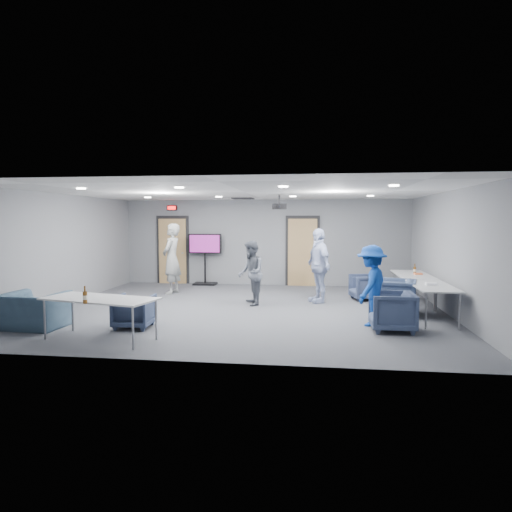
# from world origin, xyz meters

# --- Properties ---
(floor) EXTENTS (9.00, 9.00, 0.00)m
(floor) POSITION_xyz_m (0.00, 0.00, 0.00)
(floor) COLOR #3D3F45
(floor) RESTS_ON ground
(ceiling) EXTENTS (9.00, 9.00, 0.00)m
(ceiling) POSITION_xyz_m (0.00, 0.00, 2.70)
(ceiling) COLOR silver
(ceiling) RESTS_ON wall_back
(wall_back) EXTENTS (9.00, 0.02, 2.70)m
(wall_back) POSITION_xyz_m (0.00, 4.00, 1.35)
(wall_back) COLOR slate
(wall_back) RESTS_ON floor
(wall_front) EXTENTS (9.00, 0.02, 2.70)m
(wall_front) POSITION_xyz_m (0.00, -4.00, 1.35)
(wall_front) COLOR slate
(wall_front) RESTS_ON floor
(wall_left) EXTENTS (0.02, 8.00, 2.70)m
(wall_left) POSITION_xyz_m (-4.50, 0.00, 1.35)
(wall_left) COLOR slate
(wall_left) RESTS_ON floor
(wall_right) EXTENTS (0.02, 8.00, 2.70)m
(wall_right) POSITION_xyz_m (4.50, 0.00, 1.35)
(wall_right) COLOR slate
(wall_right) RESTS_ON floor
(door_left) EXTENTS (1.06, 0.17, 2.24)m
(door_left) POSITION_xyz_m (-3.00, 3.95, 1.07)
(door_left) COLOR black
(door_left) RESTS_ON wall_back
(door_right) EXTENTS (1.06, 0.17, 2.24)m
(door_right) POSITION_xyz_m (1.20, 3.95, 1.07)
(door_right) COLOR black
(door_right) RESTS_ON wall_back
(exit_sign) EXTENTS (0.32, 0.08, 0.16)m
(exit_sign) POSITION_xyz_m (-3.00, 3.93, 2.45)
(exit_sign) COLOR black
(exit_sign) RESTS_ON wall_back
(hvac_diffuser) EXTENTS (0.60, 0.60, 0.03)m
(hvac_diffuser) POSITION_xyz_m (-0.50, 2.80, 2.69)
(hvac_diffuser) COLOR black
(hvac_diffuser) RESTS_ON ceiling
(downlights) EXTENTS (6.18, 3.78, 0.02)m
(downlights) POSITION_xyz_m (0.00, 0.00, 2.68)
(downlights) COLOR white
(downlights) RESTS_ON ceiling
(person_a) EXTENTS (0.55, 0.76, 1.96)m
(person_a) POSITION_xyz_m (-2.38, 1.93, 0.98)
(person_a) COLOR #939693
(person_a) RESTS_ON floor
(person_b) EXTENTS (0.78, 0.89, 1.57)m
(person_b) POSITION_xyz_m (0.06, 0.51, 0.79)
(person_b) COLOR #535863
(person_b) RESTS_ON floor
(person_c) EXTENTS (0.87, 1.18, 1.86)m
(person_c) POSITION_xyz_m (1.68, 1.11, 0.93)
(person_c) COLOR silver
(person_c) RESTS_ON floor
(person_d) EXTENTS (0.96, 1.17, 1.58)m
(person_d) POSITION_xyz_m (2.70, -1.29, 0.79)
(person_d) COLOR #1946A6
(person_d) RESTS_ON floor
(chair_right_a) EXTENTS (0.87, 0.86, 0.66)m
(chair_right_a) POSITION_xyz_m (2.90, 1.62, 0.33)
(chair_right_a) COLOR #37425F
(chair_right_a) RESTS_ON floor
(chair_right_b) EXTENTS (1.02, 1.01, 0.78)m
(chair_right_b) POSITION_xyz_m (3.35, -0.13, 0.39)
(chair_right_b) COLOR #3C4B69
(chair_right_b) RESTS_ON floor
(chair_right_c) EXTENTS (0.81, 0.79, 0.74)m
(chair_right_c) POSITION_xyz_m (3.03, -1.70, 0.37)
(chair_right_c) COLOR #36415D
(chair_right_c) RESTS_ON floor
(chair_front_a) EXTENTS (0.71, 0.73, 0.64)m
(chair_front_a) POSITION_xyz_m (-1.84, -2.09, 0.32)
(chair_front_a) COLOR #333E58
(chair_front_a) RESTS_ON floor
(chair_front_b) EXTENTS (1.11, 0.99, 0.69)m
(chair_front_b) POSITION_xyz_m (-3.70, -2.40, 0.34)
(chair_front_b) COLOR #384E61
(chair_front_b) RESTS_ON floor
(table_right_a) EXTENTS (0.79, 1.89, 0.73)m
(table_right_a) POSITION_xyz_m (4.00, 1.25, 0.69)
(table_right_a) COLOR silver
(table_right_a) RESTS_ON floor
(table_right_b) EXTENTS (0.76, 1.84, 0.73)m
(table_right_b) POSITION_xyz_m (4.00, -0.65, 0.69)
(table_right_b) COLOR silver
(table_right_b) RESTS_ON floor
(table_front_left) EXTENTS (2.11, 1.25, 0.73)m
(table_front_left) POSITION_xyz_m (-2.07, -3.00, 0.69)
(table_front_left) COLOR silver
(table_front_left) RESTS_ON floor
(bottle_front) EXTENTS (0.07, 0.07, 0.28)m
(bottle_front) POSITION_xyz_m (-2.06, -3.53, 0.83)
(bottle_front) COLOR #5D370F
(bottle_front) RESTS_ON table_front_left
(bottle_right) EXTENTS (0.07, 0.07, 0.26)m
(bottle_right) POSITION_xyz_m (4.04, 1.25, 0.83)
(bottle_right) COLOR #5D370F
(bottle_right) RESTS_ON table_right_a
(snack_box) EXTENTS (0.20, 0.15, 0.04)m
(snack_box) POSITION_xyz_m (4.11, 1.17, 0.75)
(snack_box) COLOR #D96436
(snack_box) RESTS_ON table_right_a
(wrapper) EXTENTS (0.22, 0.15, 0.05)m
(wrapper) POSITION_xyz_m (3.98, -0.66, 0.76)
(wrapper) COLOR white
(wrapper) RESTS_ON table_right_b
(tv_stand) EXTENTS (1.06, 0.51, 1.63)m
(tv_stand) POSITION_xyz_m (-1.88, 3.75, 0.92)
(tv_stand) COLOR black
(tv_stand) RESTS_ON floor
(projector) EXTENTS (0.38, 0.35, 0.36)m
(projector) POSITION_xyz_m (0.70, 1.02, 2.40)
(projector) COLOR black
(projector) RESTS_ON ceiling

